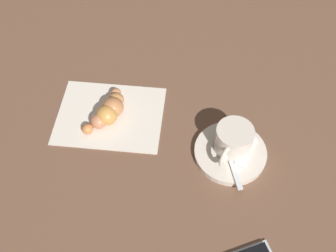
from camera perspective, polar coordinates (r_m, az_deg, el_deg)
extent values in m
plane|color=brown|center=(0.75, 1.01, -1.98)|extent=(1.80, 1.80, 0.00)
cylinder|color=beige|center=(0.74, 8.55, -3.64)|extent=(0.13, 0.13, 0.01)
cylinder|color=beige|center=(0.71, 9.02, -1.91)|extent=(0.06, 0.06, 0.05)
cylinder|color=#361C0C|center=(0.71, 9.05, -1.77)|extent=(0.05, 0.05, 0.00)
torus|color=beige|center=(0.69, 7.74, -4.16)|extent=(0.02, 0.04, 0.03)
cube|color=silver|center=(0.71, 8.88, -5.36)|extent=(0.04, 0.09, 0.00)
ellipsoid|color=silver|center=(0.74, 7.62, -1.32)|extent=(0.03, 0.03, 0.01)
cube|color=white|center=(0.73, 10.63, -3.45)|extent=(0.03, 0.07, 0.01)
cube|color=silver|center=(0.79, -7.98, 1.49)|extent=(0.21, 0.17, 0.00)
ellipsoid|color=#D27D43|center=(0.76, -11.00, -0.39)|extent=(0.03, 0.03, 0.02)
ellipsoid|color=#C17754|center=(0.76, -9.60, 0.41)|extent=(0.04, 0.04, 0.03)
ellipsoid|color=#C98B43|center=(0.76, -8.44, 1.51)|extent=(0.05, 0.05, 0.04)
ellipsoid|color=#BB7749|center=(0.77, -7.60, 2.60)|extent=(0.04, 0.04, 0.04)
ellipsoid|color=#C4814B|center=(0.79, -7.16, 3.58)|extent=(0.03, 0.03, 0.03)
ellipsoid|color=tan|center=(0.81, -7.18, 4.54)|extent=(0.03, 0.03, 0.02)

